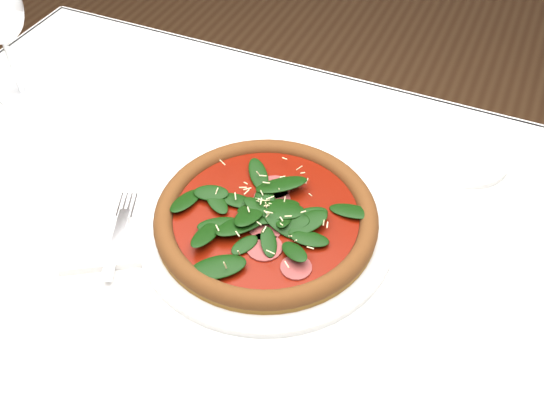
% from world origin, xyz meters
% --- Properties ---
extents(dining_table, '(1.21, 0.81, 0.75)m').
position_xyz_m(dining_table, '(0.00, 0.00, 0.65)').
color(dining_table, silver).
rests_on(dining_table, ground).
extents(plate, '(0.35, 0.35, 0.02)m').
position_xyz_m(plate, '(0.05, 0.01, 0.76)').
color(plate, silver).
rests_on(plate, dining_table).
extents(pizza, '(0.37, 0.37, 0.04)m').
position_xyz_m(pizza, '(0.05, 0.01, 0.78)').
color(pizza, '#A17027').
rests_on(pizza, plate).
extents(napkin, '(0.16, 0.14, 0.01)m').
position_xyz_m(napkin, '(-0.12, -0.10, 0.76)').
color(napkin, silver).
rests_on(napkin, dining_table).
extents(fork, '(0.08, 0.15, 0.00)m').
position_xyz_m(fork, '(-0.13, -0.08, 0.76)').
color(fork, silver).
rests_on(fork, napkin).
extents(saucer_far, '(0.13, 0.13, 0.01)m').
position_xyz_m(saucer_far, '(0.27, 0.27, 0.76)').
color(saucer_far, silver).
rests_on(saucer_far, dining_table).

